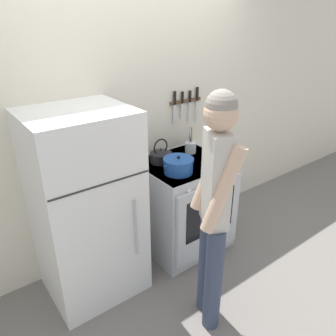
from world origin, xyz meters
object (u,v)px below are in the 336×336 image
Objects in this scene: refrigerator at (87,207)px; dutch_oven_pot at (178,165)px; stove_range at (185,205)px; person at (215,205)px; utensil_jar at (191,147)px; tea_kettle at (161,156)px.

refrigerator reaches higher than dutch_oven_pot.
person is (-0.42, -0.80, 0.54)m from stove_range.
person reaches higher than stove_range.
stove_range is at bearing 31.88° from dutch_oven_pot.
refrigerator reaches higher than utensil_jar.
tea_kettle is at bearing 12.15° from person.
stove_range is 1.05m from person.
refrigerator is at bearing 177.73° from stove_range.
utensil_jar is at bearing 1.19° from tea_kettle.
tea_kettle is at bearing 134.91° from stove_range.
tea_kettle is (-0.17, 0.17, 0.51)m from stove_range.
refrigerator is 1.03m from stove_range.
stove_range is 3.42× the size of utensil_jar.
refrigerator reaches higher than tea_kettle.
stove_range is 3.60× the size of tea_kettle.
utensil_jar is at bearing 6.52° from refrigerator.
tea_kettle is (0.01, 0.28, -0.00)m from dutch_oven_pot.
stove_range is 0.56m from tea_kettle.
refrigerator is at bearing 60.54° from person.
tea_kettle is 1.00m from person.
utensil_jar is 1.15m from person.
utensil_jar is (0.36, 0.01, -0.00)m from tea_kettle.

